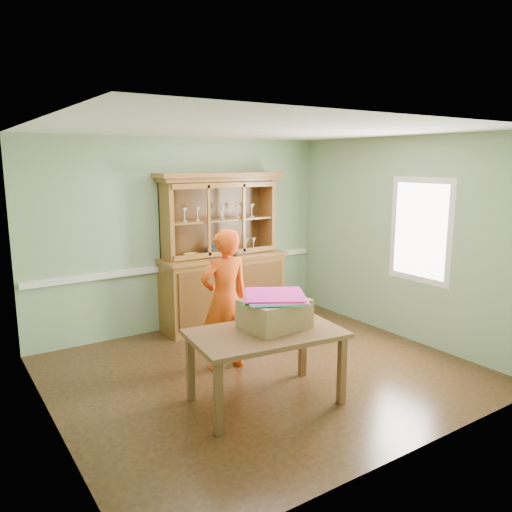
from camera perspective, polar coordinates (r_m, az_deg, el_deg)
floor at (r=5.87m, az=0.86°, el=-13.08°), size 4.50×4.50×0.00m
ceiling at (r=5.38m, az=0.94°, el=14.25°), size 4.50×4.50×0.00m
wall_back at (r=7.18m, az=-8.19°, el=2.48°), size 4.50×0.00×4.50m
wall_left at (r=4.61m, az=-22.87°, el=-2.93°), size 0.00×4.00×4.00m
wall_right at (r=6.97m, az=16.33°, el=1.90°), size 0.00×4.00×4.00m
wall_front at (r=4.02m, az=17.30°, el=-4.49°), size 4.50×0.00×4.50m
chair_rail at (r=7.24m, az=-8.01°, el=-1.07°), size 4.41×0.05×0.08m
framed_map at (r=4.86m, az=-23.48°, el=0.11°), size 0.03×0.60×0.46m
window_panel at (r=6.75m, az=18.23°, el=2.80°), size 0.03×0.96×1.36m
china_hutch at (r=7.28m, az=-3.87°, el=-1.90°), size 1.89×0.62×2.22m
dining_table at (r=4.96m, az=1.13°, el=-9.55°), size 1.57×1.05×0.74m
cardboard_box at (r=5.01m, az=2.15°, el=-6.59°), size 0.65×0.54×0.29m
kite_stack at (r=4.98m, az=2.11°, el=-4.69°), size 0.78×0.78×0.04m
person at (r=5.72m, az=-3.56°, el=-5.01°), size 0.62×0.42×1.64m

